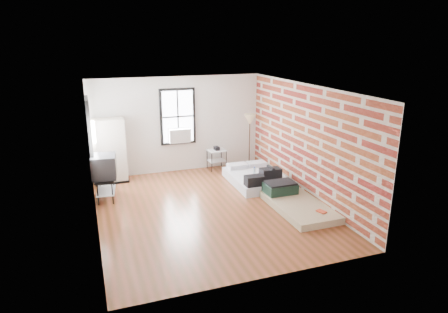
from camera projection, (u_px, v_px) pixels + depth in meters
name	position (u px, v px, depth m)	size (l,w,h in m)	color
ground	(209.00, 209.00, 9.35)	(6.00, 6.00, 0.00)	#5C3418
room_shell	(213.00, 132.00, 9.25)	(5.02, 6.02, 2.80)	silver
mattress_main	(257.00, 178.00, 10.92)	(1.39, 1.88, 0.60)	silver
mattress_bare	(294.00, 202.00, 9.40)	(1.08, 2.05, 0.44)	tan
wardrobe	(109.00, 151.00, 10.85)	(0.91, 0.53, 1.77)	black
side_table	(217.00, 154.00, 12.02)	(0.58, 0.48, 0.71)	black
floor_lamp	(250.00, 122.00, 12.03)	(0.35, 0.35, 1.64)	black
tv_stand	(104.00, 168.00, 9.66)	(0.64, 0.85, 1.13)	black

